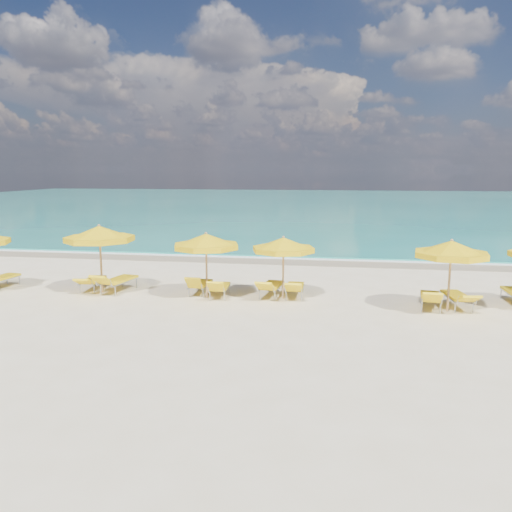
# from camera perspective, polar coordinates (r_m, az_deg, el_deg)

# --- Properties ---
(ground_plane) EXTENTS (120.00, 120.00, 0.00)m
(ground_plane) POSITION_cam_1_polar(r_m,az_deg,el_deg) (16.60, -0.85, -4.96)
(ground_plane) COLOR beige
(ocean) EXTENTS (120.00, 80.00, 0.30)m
(ocean) POSITION_cam_1_polar(r_m,az_deg,el_deg) (64.00, 6.87, 5.96)
(ocean) COLOR #167F73
(ocean) RESTS_ON ground
(wet_sand_band) EXTENTS (120.00, 2.60, 0.01)m
(wet_sand_band) POSITION_cam_1_polar(r_m,az_deg,el_deg) (23.75, 2.33, -0.46)
(wet_sand_band) COLOR tan
(wet_sand_band) RESTS_ON ground
(foam_line) EXTENTS (120.00, 1.20, 0.03)m
(foam_line) POSITION_cam_1_polar(r_m,az_deg,el_deg) (24.53, 2.56, -0.13)
(foam_line) COLOR white
(foam_line) RESTS_ON ground
(whitecap_near) EXTENTS (14.00, 0.36, 0.05)m
(whitecap_near) POSITION_cam_1_polar(r_m,az_deg,el_deg) (34.23, -5.67, 2.67)
(whitecap_near) COLOR white
(whitecap_near) RESTS_ON ground
(whitecap_far) EXTENTS (18.00, 0.30, 0.05)m
(whitecap_far) POSITION_cam_1_polar(r_m,az_deg,el_deg) (40.35, 16.70, 3.39)
(whitecap_far) COLOR white
(whitecap_far) RESTS_ON ground
(umbrella_1) EXTENTS (2.95, 2.95, 2.40)m
(umbrella_1) POSITION_cam_1_polar(r_m,az_deg,el_deg) (17.94, -17.46, 2.37)
(umbrella_1) COLOR tan
(umbrella_1) RESTS_ON ground
(umbrella_2) EXTENTS (2.41, 2.41, 2.23)m
(umbrella_2) POSITION_cam_1_polar(r_m,az_deg,el_deg) (16.46, -5.73, 1.62)
(umbrella_2) COLOR tan
(umbrella_2) RESTS_ON ground
(umbrella_3) EXTENTS (2.32, 2.32, 2.11)m
(umbrella_3) POSITION_cam_1_polar(r_m,az_deg,el_deg) (16.35, 3.15, 1.23)
(umbrella_3) COLOR tan
(umbrella_3) RESTS_ON ground
(umbrella_4) EXTENTS (2.64, 2.64, 2.22)m
(umbrella_4) POSITION_cam_1_polar(r_m,az_deg,el_deg) (15.89, 21.42, 0.67)
(umbrella_4) COLOR tan
(umbrella_4) RESTS_ON ground
(lounger_0_right) EXTENTS (0.75, 1.82, 0.84)m
(lounger_0_right) POSITION_cam_1_polar(r_m,az_deg,el_deg) (20.30, -27.16, -2.67)
(lounger_0_right) COLOR #A5A8AD
(lounger_0_right) RESTS_ON ground
(lounger_1_left) EXTENTS (0.71, 1.77, 0.64)m
(lounger_1_left) POSITION_cam_1_polar(r_m,az_deg,el_deg) (18.79, -18.16, -3.07)
(lounger_1_left) COLOR #A5A8AD
(lounger_1_left) RESTS_ON ground
(lounger_1_right) EXTENTS (1.00, 2.08, 0.83)m
(lounger_1_right) POSITION_cam_1_polar(r_m,az_deg,el_deg) (18.24, -15.47, -3.19)
(lounger_1_right) COLOR #A5A8AD
(lounger_1_right) RESTS_ON ground
(lounger_2_left) EXTENTS (0.59, 1.62, 0.79)m
(lounger_2_left) POSITION_cam_1_polar(r_m,az_deg,el_deg) (17.38, -6.38, -3.64)
(lounger_2_left) COLOR #A5A8AD
(lounger_2_left) RESTS_ON ground
(lounger_2_right) EXTENTS (0.65, 1.66, 0.75)m
(lounger_2_right) POSITION_cam_1_polar(r_m,az_deg,el_deg) (16.90, -4.16, -4.01)
(lounger_2_right) COLOR #A5A8AD
(lounger_2_right) RESTS_ON ground
(lounger_3_left) EXTENTS (0.80, 1.86, 0.74)m
(lounger_3_left) POSITION_cam_1_polar(r_m,az_deg,el_deg) (16.93, 1.75, -3.91)
(lounger_3_left) COLOR #A5A8AD
(lounger_3_left) RESTS_ON ground
(lounger_3_right) EXTENTS (0.60, 1.71, 0.72)m
(lounger_3_right) POSITION_cam_1_polar(r_m,az_deg,el_deg) (16.87, 4.47, -4.03)
(lounger_3_right) COLOR #A5A8AD
(lounger_3_right) RESTS_ON ground
(lounger_4_left) EXTENTS (0.80, 1.83, 0.77)m
(lounger_4_left) POSITION_cam_1_polar(r_m,az_deg,el_deg) (16.37, 19.30, -4.95)
(lounger_4_left) COLOR #A5A8AD
(lounger_4_left) RESTS_ON ground
(lounger_4_right) EXTENTS (0.87, 1.92, 0.69)m
(lounger_4_right) POSITION_cam_1_polar(r_m,az_deg,el_deg) (16.75, 22.00, -4.79)
(lounger_4_right) COLOR #A5A8AD
(lounger_4_right) RESTS_ON ground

